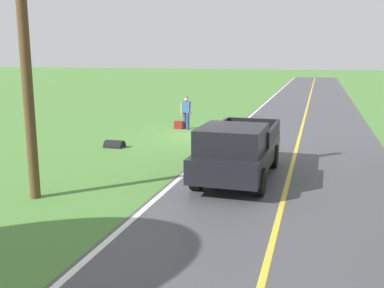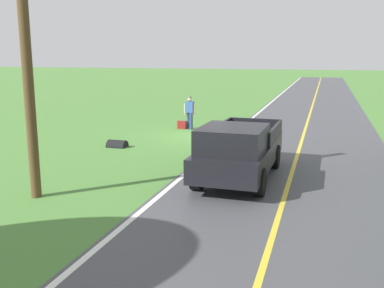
{
  "view_description": "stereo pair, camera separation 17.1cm",
  "coord_description": "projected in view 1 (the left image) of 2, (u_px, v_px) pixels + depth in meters",
  "views": [
    {
      "loc": [
        -5.47,
        20.21,
        3.87
      ],
      "look_at": [
        -2.34,
        9.29,
        1.56
      ],
      "focal_mm": 41.24,
      "sensor_mm": 36.0,
      "label": 1
    },
    {
      "loc": [
        -5.64,
        20.16,
        3.87
      ],
      "look_at": [
        -2.34,
        9.29,
        1.56
      ],
      "focal_mm": 41.24,
      "sensor_mm": 36.0,
      "label": 2
    }
  ],
  "objects": [
    {
      "name": "drainage_culvert",
      "position": [
        115.0,
        147.0,
        18.77
      ],
      "size": [
        0.8,
        0.6,
        0.6
      ],
      "primitive_type": "cylinder",
      "rotation": [
        0.0,
        1.57,
        0.0
      ],
      "color": "black",
      "rests_on": "ground"
    },
    {
      "name": "suitcase_carried",
      "position": [
        179.0,
        125.0,
        23.37
      ],
      "size": [
        0.46,
        0.2,
        0.42
      ],
      "primitive_type": "cube",
      "rotation": [
        0.0,
        0.0,
        1.57
      ],
      "color": "maroon",
      "rests_on": "ground"
    },
    {
      "name": "road_surface",
      "position": [
        298.0,
        141.0,
        20.01
      ],
      "size": [
        7.06,
        120.0,
        0.0
      ],
      "primitive_type": "cube",
      "color": "#47474C",
      "rests_on": "ground"
    },
    {
      "name": "lane_centre_line",
      "position": [
        298.0,
        141.0,
        20.01
      ],
      "size": [
        0.14,
        117.6,
        0.0
      ],
      "primitive_type": "cube",
      "color": "gold",
      "rests_on": "ground"
    },
    {
      "name": "pickup_truck_passing",
      "position": [
        237.0,
        149.0,
        13.74
      ],
      "size": [
        2.17,
        5.43,
        1.82
      ],
      "color": "black",
      "rests_on": "ground"
    },
    {
      "name": "lane_edge_line",
      "position": [
        226.0,
        138.0,
        20.92
      ],
      "size": [
        0.16,
        117.6,
        0.0
      ],
      "primitive_type": "cube",
      "color": "silver",
      "rests_on": "ground"
    },
    {
      "name": "hitchhiker_walking",
      "position": [
        187.0,
        111.0,
        23.18
      ],
      "size": [
        0.62,
        0.51,
        1.75
      ],
      "color": "navy",
      "rests_on": "ground"
    },
    {
      "name": "ground_plane",
      "position": [
        198.0,
        136.0,
        21.29
      ],
      "size": [
        200.0,
        200.0,
        0.0
      ],
      "primitive_type": "plane",
      "color": "#4C7F38"
    },
    {
      "name": "utility_pole_roadside",
      "position": [
        24.0,
        35.0,
        11.29
      ],
      "size": [
        0.28,
        0.28,
        8.74
      ],
      "primitive_type": "cylinder",
      "color": "brown",
      "rests_on": "ground"
    }
  ]
}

